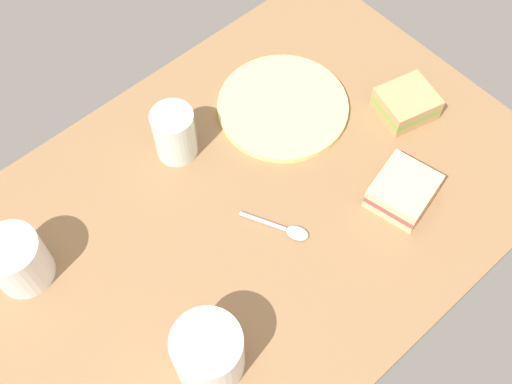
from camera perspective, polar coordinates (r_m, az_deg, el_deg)
name	(u,v)px	position (r cm, az deg, el deg)	size (l,w,h in cm)	color
tabletop	(256,204)	(101.88, 0.00, -1.13)	(90.00, 64.00, 2.00)	#936D47
plate_of_food	(283,107)	(110.75, 2.41, 7.64)	(22.58, 22.58, 1.20)	#EAE58C
coffee_mug_black	(208,352)	(86.76, -4.30, -14.12)	(12.08, 9.86, 9.65)	white
coffee_mug_milky	(17,260)	(97.63, -20.61, -5.70)	(10.07, 10.20, 8.96)	white
sandwich_main	(403,191)	(102.04, 13.01, 0.09)	(11.34, 10.62, 4.40)	beige
sandwich_side	(406,103)	(112.00, 13.30, 7.72)	(10.76, 10.11, 4.40)	tan
glass_of_milk	(175,135)	(103.59, -7.27, 5.05)	(6.91, 6.91, 9.38)	silver
spoon	(285,229)	(98.40, 2.62, -3.32)	(6.46, 10.78, 0.80)	silver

